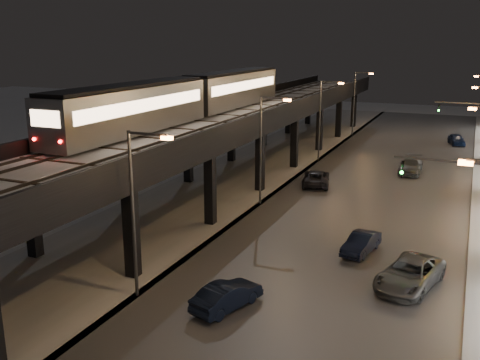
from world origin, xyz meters
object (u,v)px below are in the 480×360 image
(car_onc_silver, at_px, (361,244))
(car_onc_dark, at_px, (410,275))
(car_near_white, at_px, (227,297))
(car_onc_white, at_px, (411,166))
(subway_train, at_px, (191,96))
(car_mid_silver, at_px, (316,178))
(car_onc_red, at_px, (456,140))

(car_onc_silver, height_order, car_onc_dark, car_onc_dark)
(car_near_white, height_order, car_onc_white, car_onc_white)
(subway_train, relative_size, car_onc_white, 6.91)
(car_onc_white, bearing_deg, car_onc_dark, -84.75)
(car_mid_silver, relative_size, car_onc_white, 0.97)
(car_mid_silver, distance_m, car_onc_dark, 21.54)
(car_near_white, height_order, car_onc_red, car_onc_red)
(car_mid_silver, distance_m, car_onc_red, 29.05)
(car_mid_silver, bearing_deg, car_onc_silver, 102.38)
(car_near_white, distance_m, car_onc_red, 52.52)
(subway_train, xyz_separation_m, car_near_white, (12.83, -20.07, -7.71))
(car_onc_white, bearing_deg, car_near_white, -99.91)
(subway_train, bearing_deg, car_onc_red, 55.52)
(subway_train, relative_size, car_onc_red, 8.93)
(subway_train, height_order, car_near_white, subway_train)
(subway_train, bearing_deg, car_onc_silver, -29.44)
(car_near_white, distance_m, car_onc_silver, 11.20)
(subway_train, height_order, car_onc_dark, subway_train)
(car_near_white, height_order, car_onc_silver, car_near_white)
(subway_train, relative_size, car_onc_silver, 9.34)
(car_onc_white, distance_m, car_onc_red, 18.60)
(car_mid_silver, bearing_deg, car_onc_white, -145.03)
(subway_train, height_order, car_onc_silver, subway_train)
(car_onc_red, bearing_deg, car_onc_silver, -110.71)
(car_onc_dark, distance_m, car_onc_white, 27.44)
(car_onc_silver, bearing_deg, car_mid_silver, 126.25)
(car_mid_silver, xyz_separation_m, car_onc_white, (7.60, 8.53, 0.05))
(car_near_white, relative_size, car_mid_silver, 0.82)
(car_mid_silver, xyz_separation_m, car_onc_silver, (7.17, -14.88, -0.07))
(car_onc_white, xyz_separation_m, car_onc_red, (3.71, 18.23, -0.07))
(car_onc_silver, xyz_separation_m, car_onc_red, (4.14, 41.64, 0.05))
(car_onc_silver, relative_size, car_onc_white, 0.74)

